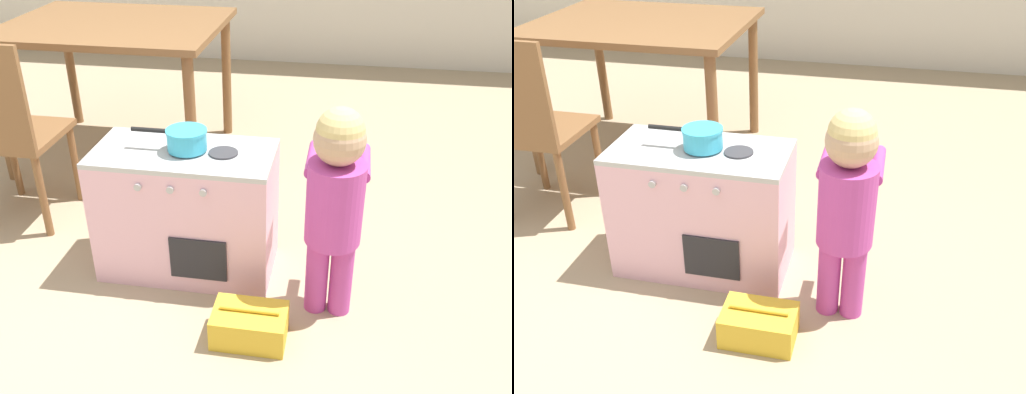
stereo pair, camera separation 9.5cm
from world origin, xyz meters
TOP-DOWN VIEW (x-y plane):
  - ground_plane at (0.00, 0.00)m, footprint 16.00×16.00m
  - play_kitchen at (0.27, 0.78)m, footprint 0.71×0.37m
  - toy_pot at (0.28, 0.78)m, footprint 0.30×0.16m
  - child_figure at (0.87, 0.60)m, footprint 0.23×0.34m
  - toy_basket at (0.60, 0.38)m, footprint 0.27×0.18m
  - dining_table at (-0.39, 1.80)m, footprint 1.15×0.95m
  - dining_chair_near at (-0.61, 0.99)m, footprint 0.40×0.40m

SIDE VIEW (x-z plane):
  - ground_plane at x=0.00m, z-range 0.00..0.00m
  - toy_basket at x=0.60m, z-range -0.01..0.13m
  - play_kitchen at x=0.27m, z-range 0.00..0.55m
  - dining_chair_near at x=-0.61m, z-range 0.03..0.93m
  - child_figure at x=0.87m, z-range 0.10..0.93m
  - toy_pot at x=0.28m, z-range 0.56..0.64m
  - dining_table at x=-0.39m, z-range 0.30..1.07m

